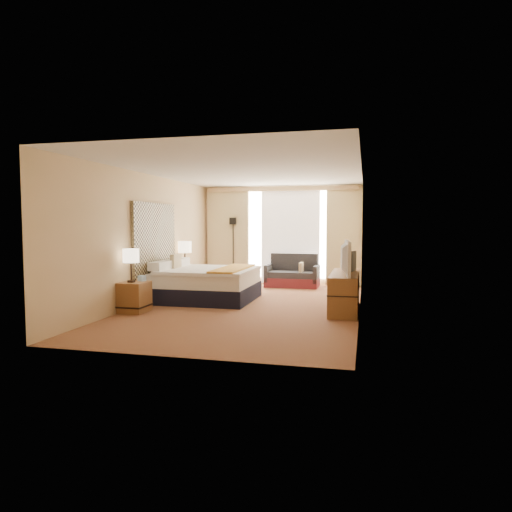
% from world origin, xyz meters
% --- Properties ---
extents(floor, '(4.20, 7.00, 0.02)m').
position_xyz_m(floor, '(0.00, 0.00, 0.00)').
color(floor, maroon).
rests_on(floor, ground).
extents(ceiling, '(4.20, 7.00, 0.02)m').
position_xyz_m(ceiling, '(0.00, 0.00, 2.60)').
color(ceiling, silver).
rests_on(ceiling, wall_back).
extents(wall_back, '(4.20, 0.02, 2.60)m').
position_xyz_m(wall_back, '(0.00, 3.50, 1.30)').
color(wall_back, tan).
rests_on(wall_back, ground).
extents(wall_front, '(4.20, 0.02, 2.60)m').
position_xyz_m(wall_front, '(0.00, -3.50, 1.30)').
color(wall_front, tan).
rests_on(wall_front, ground).
extents(wall_left, '(0.02, 7.00, 2.60)m').
position_xyz_m(wall_left, '(-2.10, 0.00, 1.30)').
color(wall_left, tan).
rests_on(wall_left, ground).
extents(wall_right, '(0.02, 7.00, 2.60)m').
position_xyz_m(wall_right, '(2.10, 0.00, 1.30)').
color(wall_right, tan).
rests_on(wall_right, ground).
extents(headboard, '(0.06, 1.85, 1.50)m').
position_xyz_m(headboard, '(-2.06, 0.20, 1.28)').
color(headboard, black).
rests_on(headboard, wall_left).
extents(nightstand_left, '(0.45, 0.52, 0.55)m').
position_xyz_m(nightstand_left, '(-1.87, -1.05, 0.28)').
color(nightstand_left, brown).
rests_on(nightstand_left, floor).
extents(nightstand_right, '(0.45, 0.52, 0.55)m').
position_xyz_m(nightstand_right, '(-1.87, 1.45, 0.28)').
color(nightstand_right, brown).
rests_on(nightstand_right, floor).
extents(media_dresser, '(0.50, 1.80, 0.70)m').
position_xyz_m(media_dresser, '(1.83, 0.00, 0.35)').
color(media_dresser, brown).
rests_on(media_dresser, floor).
extents(window, '(2.30, 0.02, 2.30)m').
position_xyz_m(window, '(0.25, 3.47, 1.32)').
color(window, white).
rests_on(window, wall_back).
extents(curtains, '(4.12, 0.19, 2.56)m').
position_xyz_m(curtains, '(-0.00, 3.39, 1.41)').
color(curtains, '#C6B68B').
rests_on(curtains, floor).
extents(bed, '(1.97, 1.80, 0.96)m').
position_xyz_m(bed, '(-1.06, 0.51, 0.35)').
color(bed, black).
rests_on(bed, floor).
extents(loveseat, '(1.35, 0.75, 0.83)m').
position_xyz_m(loveseat, '(0.39, 2.99, 0.28)').
color(loveseat, maroon).
rests_on(loveseat, floor).
extents(floor_lamp, '(0.22, 0.22, 1.77)m').
position_xyz_m(floor_lamp, '(-1.28, 3.30, 1.25)').
color(floor_lamp, black).
rests_on(floor_lamp, floor).
extents(desk_chair, '(0.54, 0.53, 1.09)m').
position_xyz_m(desk_chair, '(1.80, 0.27, 0.48)').
color(desk_chair, black).
rests_on(desk_chair, floor).
extents(lamp_left, '(0.29, 0.29, 0.61)m').
position_xyz_m(lamp_left, '(-1.89, -1.12, 1.02)').
color(lamp_left, black).
rests_on(lamp_left, nightstand_left).
extents(lamp_right, '(0.31, 0.31, 0.64)m').
position_xyz_m(lamp_right, '(-1.91, 1.44, 1.05)').
color(lamp_right, black).
rests_on(lamp_right, nightstand_right).
extents(tissue_box, '(0.14, 0.14, 0.10)m').
position_xyz_m(tissue_box, '(-1.79, -0.90, 0.60)').
color(tissue_box, '#8DB4DA').
rests_on(tissue_box, nightstand_left).
extents(telephone, '(0.19, 0.16, 0.06)m').
position_xyz_m(telephone, '(-1.76, 1.60, 0.58)').
color(telephone, black).
rests_on(telephone, nightstand_right).
extents(television, '(0.24, 1.06, 0.61)m').
position_xyz_m(television, '(1.78, -0.38, 1.00)').
color(television, black).
rests_on(television, media_dresser).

